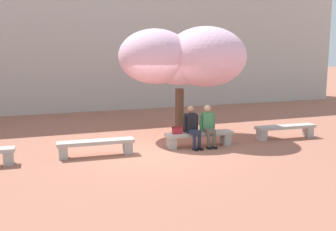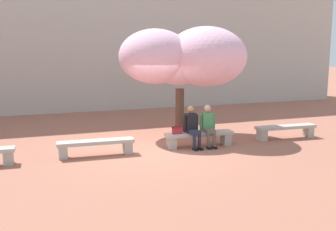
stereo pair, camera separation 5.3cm
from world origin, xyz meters
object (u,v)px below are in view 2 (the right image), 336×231
object	(u,v)px
stone_bench_near_west	(96,145)
person_seated_right	(208,124)
stone_bench_near_east	(286,129)
handbag	(177,130)
cherry_tree_main	(184,58)
stone_bench_center	(199,137)
person_seated_left	(192,125)

from	to	relation	value
stone_bench_near_west	person_seated_right	world-z (taller)	person_seated_right
stone_bench_near_west	stone_bench_near_east	xyz separation A→B (m)	(6.42, 0.00, 0.00)
stone_bench_near_east	handbag	distance (m)	3.95
person_seated_right	cherry_tree_main	world-z (taller)	cherry_tree_main
stone_bench_near_west	stone_bench_center	distance (m)	3.21
stone_bench_near_east	person_seated_left	size ratio (longest dim) A/B	1.68
cherry_tree_main	stone_bench_near_west	bearing A→B (deg)	-152.91
stone_bench_near_east	stone_bench_near_west	bearing A→B (deg)	180.00
person_seated_left	cherry_tree_main	xyz separation A→B (m)	(0.46, 1.79, 2.01)
person_seated_left	stone_bench_near_west	bearing A→B (deg)	178.96
person_seated_right	stone_bench_near_west	bearing A→B (deg)	179.13
stone_bench_center	cherry_tree_main	bearing A→B (deg)	83.82
person_seated_right	handbag	world-z (taller)	person_seated_right
stone_bench_near_west	person_seated_right	xyz separation A→B (m)	(3.49, -0.05, 0.39)
cherry_tree_main	person_seated_left	bearing A→B (deg)	-104.47
stone_bench_center	handbag	size ratio (longest dim) A/B	6.41
stone_bench_near_west	cherry_tree_main	bearing A→B (deg)	27.09
stone_bench_near_east	handbag	size ratio (longest dim) A/B	6.41
stone_bench_near_west	stone_bench_center	xyz separation A→B (m)	(3.21, 0.00, 0.00)
person_seated_left	stone_bench_center	bearing A→B (deg)	10.97
person_seated_left	cherry_tree_main	world-z (taller)	cherry_tree_main
stone_bench_near_west	handbag	world-z (taller)	handbag
stone_bench_center	handbag	bearing A→B (deg)	179.06
stone_bench_near_east	person_seated_left	xyz separation A→B (m)	(-3.49, -0.05, 0.39)
stone_bench_near_east	person_seated_right	world-z (taller)	person_seated_right
stone_bench_near_west	handbag	size ratio (longest dim) A/B	6.41
person_seated_right	cherry_tree_main	distance (m)	2.69
stone_bench_center	stone_bench_near_east	size ratio (longest dim) A/B	1.00
person_seated_right	handbag	distance (m)	1.01
stone_bench_near_west	person_seated_right	size ratio (longest dim) A/B	1.68
handbag	stone_bench_near_east	bearing A→B (deg)	-0.17
person_seated_right	handbag	bearing A→B (deg)	176.29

